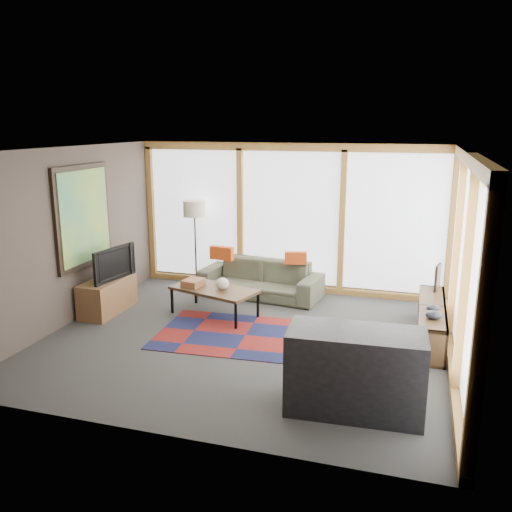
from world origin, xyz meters
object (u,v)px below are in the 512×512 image
(coffee_table, at_px, (214,302))
(floor_lamp, at_px, (195,245))
(bookshelf, at_px, (431,322))
(bar_counter, at_px, (355,372))
(sofa, at_px, (260,279))
(tv_console, at_px, (108,295))
(television, at_px, (110,263))

(coffee_table, bearing_deg, floor_lamp, 123.48)
(bookshelf, xyz_separation_m, bar_counter, (-0.78, -2.26, 0.20))
(sofa, bearing_deg, tv_console, -137.66)
(television, bearing_deg, bar_counter, -105.79)
(television, relative_size, bar_counter, 0.65)
(television, bearing_deg, coffee_table, -69.05)
(television, bearing_deg, floor_lamp, -14.95)
(coffee_table, distance_m, television, 1.74)
(bookshelf, height_order, television, television)
(floor_lamp, bearing_deg, tv_console, -116.58)
(television, bearing_deg, sofa, -44.15)
(bar_counter, bearing_deg, sofa, 117.51)
(sofa, xyz_separation_m, bookshelf, (2.82, -1.16, -0.06))
(sofa, xyz_separation_m, tv_console, (-2.08, -1.48, -0.04))
(coffee_table, xyz_separation_m, television, (-1.61, -0.31, 0.58))
(coffee_table, distance_m, tv_console, 1.71)
(coffee_table, bearing_deg, tv_console, -168.65)
(bookshelf, xyz_separation_m, tv_console, (-4.90, -0.32, 0.03))
(television, bearing_deg, tv_console, 122.60)
(sofa, xyz_separation_m, floor_lamp, (-1.26, 0.16, 0.49))
(sofa, bearing_deg, coffee_table, -102.49)
(coffee_table, bearing_deg, bookshelf, -0.32)
(tv_console, relative_size, television, 1.19)
(sofa, distance_m, tv_console, 2.56)
(coffee_table, distance_m, bar_counter, 3.34)
(coffee_table, xyz_separation_m, bookshelf, (3.22, -0.02, 0.02))
(bar_counter, bearing_deg, bookshelf, 67.59)
(coffee_table, relative_size, bar_counter, 0.95)
(floor_lamp, xyz_separation_m, coffee_table, (0.86, -1.30, -0.58))
(tv_console, bearing_deg, floor_lamp, 63.42)
(bookshelf, xyz_separation_m, television, (-4.83, -0.29, 0.56))
(floor_lamp, xyz_separation_m, tv_console, (-0.82, -1.64, -0.53))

